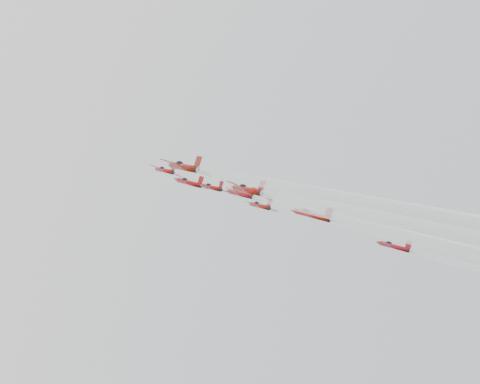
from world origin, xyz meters
TOP-DOWN VIEW (x-y plane):
  - jet_lead at (0.88, 25.45)m, footprint 10.56×13.44m
  - jet_row2_left at (-13.48, 13.43)m, footprint 8.62×10.97m
  - jet_row2_center at (-1.11, 11.92)m, footprint 8.79×11.18m
  - jet_row2_right at (15.36, 13.90)m, footprint 9.68×12.31m
  - jet_center at (-2.09, -37.86)m, footprint 9.00×83.83m
  - jet_rear_farleft at (-25.15, -57.41)m, footprint 10.57×98.52m
  - jet_rear_left at (-12.28, -58.98)m, footprint 10.38×96.74m

SIDE VIEW (x-z plane):
  - jet_rear_left at x=-12.28m, z-range 90.63..150.81m
  - jet_rear_farleft at x=-25.15m, z-range 91.04..152.33m
  - jet_center at x=-2.09m, z-range 107.63..159.78m
  - jet_row2_center at x=-1.11m, z-range 160.69..168.05m
  - jet_row2_left at x=-13.48m, z-range 161.69..168.90m
  - jet_row2_right at x=15.36m, z-range 161.54..169.64m
  - jet_lead at x=0.88m, z-range 168.28..177.12m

